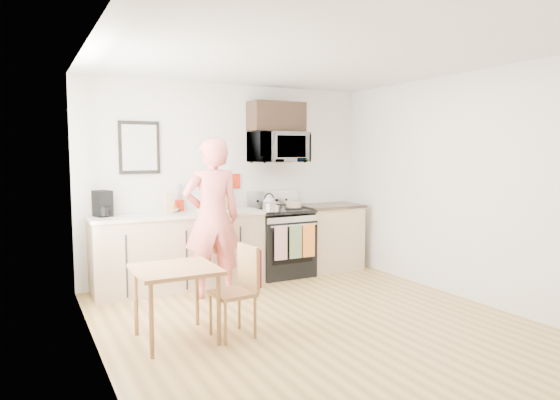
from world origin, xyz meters
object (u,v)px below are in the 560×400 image
microwave (278,147)px  cake (294,205)px  chair (244,277)px  range (281,244)px  dining_table (176,276)px  person (212,218)px

microwave → cake: (0.17, -0.15, -0.80)m
microwave → chair: size_ratio=0.90×
range → dining_table: size_ratio=1.63×
dining_table → person: bearing=56.3°
microwave → cake: 0.83m
microwave → chair: microwave is taller
microwave → chair: (-1.37, -1.95, -1.22)m
chair → cake: cake is taller
dining_table → cake: (2.13, 1.65, 0.37)m
chair → cake: (1.53, 1.80, 0.42)m
microwave → dining_table: size_ratio=1.06×
range → dining_table: 2.60m
dining_table → chair: size_ratio=0.85×
microwave → dining_table: microwave is taller
person → chair: size_ratio=2.21×
person → range: bearing=-150.6°
dining_table → microwave: bearing=42.5°
range → cake: 0.56m
microwave → dining_table: (-1.96, -1.80, -1.17)m
microwave → cake: bearing=-41.9°
person → chair: (-0.17, -1.30, -0.39)m
dining_table → chair: 0.62m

